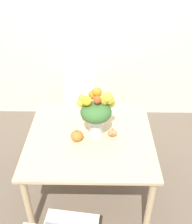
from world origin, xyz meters
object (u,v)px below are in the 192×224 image
at_px(pumpkin, 77,136).
at_px(dining_chair_near_window, 80,104).
at_px(flower_vase, 96,111).
at_px(turkey_figurine, 112,132).

height_order(pumpkin, dining_chair_near_window, dining_chair_near_window).
distance_m(flower_vase, pumpkin, 0.29).
bearing_deg(turkey_figurine, pumpkin, -167.11).
xyz_separation_m(flower_vase, dining_chair_near_window, (-0.23, 0.90, -0.51)).
distance_m(pumpkin, turkey_figurine, 0.34).
bearing_deg(pumpkin, turkey_figurine, 12.89).
bearing_deg(turkey_figurine, dining_chair_near_window, 112.53).
height_order(flower_vase, turkey_figurine, flower_vase).
relative_size(turkey_figurine, dining_chair_near_window, 0.13).
bearing_deg(dining_chair_near_window, turkey_figurine, -73.24).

